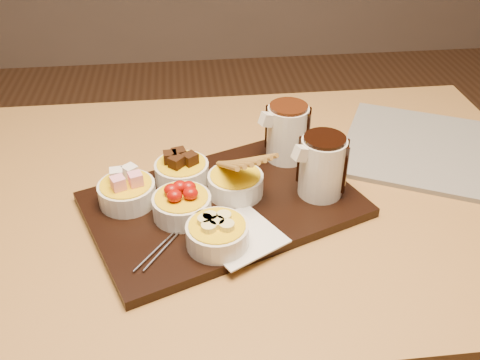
{
  "coord_description": "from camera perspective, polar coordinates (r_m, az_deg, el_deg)",
  "views": [
    {
      "loc": [
        -0.09,
        -0.81,
        1.34
      ],
      "look_at": [
        -0.01,
        -0.05,
        0.81
      ],
      "focal_mm": 40.0,
      "sensor_mm": 36.0,
      "label": 1
    }
  ],
  "objects": [
    {
      "name": "dining_table",
      "position": [
        1.07,
        0.17,
        -5.33
      ],
      "size": [
        1.2,
        0.8,
        0.75
      ],
      "color": "#AE7F40",
      "rests_on": "ground"
    },
    {
      "name": "serving_board",
      "position": [
        0.95,
        -1.79,
        -2.63
      ],
      "size": [
        0.54,
        0.45,
        0.02
      ],
      "primitive_type": "cube",
      "rotation": [
        0.0,
        0.0,
        0.38
      ],
      "color": "black",
      "rests_on": "dining_table"
    },
    {
      "name": "napkin",
      "position": [
        0.87,
        -0.03,
        -5.98
      ],
      "size": [
        0.16,
        0.16,
        0.0
      ],
      "primitive_type": "cube",
      "rotation": [
        0.0,
        0.0,
        0.52
      ],
      "color": "white",
      "rests_on": "serving_board"
    },
    {
      "name": "bowl_marshmallows",
      "position": [
        0.95,
        -11.94,
        -1.4
      ],
      "size": [
        0.1,
        0.1,
        0.04
      ],
      "primitive_type": "cylinder",
      "color": "white",
      "rests_on": "serving_board"
    },
    {
      "name": "bowl_cake",
      "position": [
        0.99,
        -6.21,
        0.79
      ],
      "size": [
        0.1,
        0.1,
        0.04
      ],
      "primitive_type": "cylinder",
      "color": "white",
      "rests_on": "serving_board"
    },
    {
      "name": "bowl_strawberries",
      "position": [
        0.91,
        -6.2,
        -2.82
      ],
      "size": [
        0.1,
        0.1,
        0.04
      ],
      "primitive_type": "cylinder",
      "color": "white",
      "rests_on": "serving_board"
    },
    {
      "name": "bowl_biscotti",
      "position": [
        0.96,
        -0.48,
        -0.46
      ],
      "size": [
        0.1,
        0.1,
        0.04
      ],
      "primitive_type": "cylinder",
      "color": "white",
      "rests_on": "serving_board"
    },
    {
      "name": "bowl_bananas",
      "position": [
        0.85,
        -2.43,
        -5.91
      ],
      "size": [
        0.1,
        0.1,
        0.04
      ],
      "primitive_type": "cylinder",
      "color": "white",
      "rests_on": "serving_board"
    },
    {
      "name": "pitcher_dark_chocolate",
      "position": [
        0.95,
        8.74,
        1.36
      ],
      "size": [
        0.1,
        0.1,
        0.11
      ],
      "primitive_type": "cylinder",
      "rotation": [
        0.0,
        0.0,
        0.38
      ],
      "color": "silver",
      "rests_on": "serving_board"
    },
    {
      "name": "pitcher_milk_chocolate",
      "position": [
        1.04,
        5.06,
        4.98
      ],
      "size": [
        0.1,
        0.1,
        0.11
      ],
      "primitive_type": "cylinder",
      "rotation": [
        0.0,
        0.0,
        0.38
      ],
      "color": "silver",
      "rests_on": "serving_board"
    },
    {
      "name": "fondue_skewers",
      "position": [
        0.9,
        -6.1,
        -4.64
      ],
      "size": [
        0.23,
        0.18,
        0.01
      ],
      "primitive_type": null,
      "rotation": [
        0.0,
        0.0,
        -0.63
      ],
      "color": "silver",
      "rests_on": "serving_board"
    },
    {
      "name": "newspaper",
      "position": [
        1.19,
        20.78,
        2.84
      ],
      "size": [
        0.5,
        0.46,
        0.01
      ],
      "primitive_type": "cube",
      "rotation": [
        0.0,
        0.0,
        -0.46
      ],
      "color": "beige",
      "rests_on": "dining_table"
    }
  ]
}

